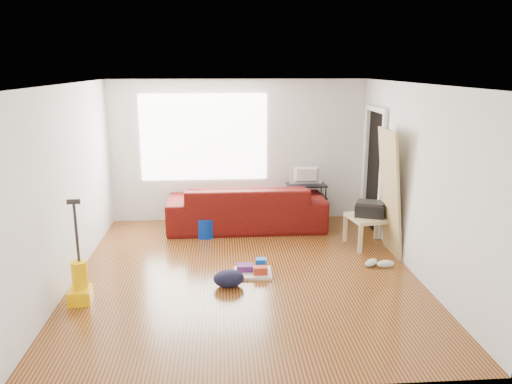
{
  "coord_description": "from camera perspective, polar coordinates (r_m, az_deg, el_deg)",
  "views": [
    {
      "loc": [
        -0.32,
        -6.25,
        2.72
      ],
      "look_at": [
        0.18,
        0.6,
        0.98
      ],
      "focal_mm": 35.0,
      "sensor_mm": 36.0,
      "label": 1
    }
  ],
  "objects": [
    {
      "name": "toilet_paper",
      "position": [
        8.17,
        -5.75,
        -3.73
      ],
      "size": [
        0.11,
        0.11,
        0.1
      ],
      "primitive_type": "cylinder",
      "color": "white",
      "rests_on": "bucket"
    },
    {
      "name": "printer",
      "position": [
        7.81,
        12.9,
        -1.91
      ],
      "size": [
        0.52,
        0.46,
        0.23
      ],
      "rotation": [
        0.0,
        0.0,
        -0.37
      ],
      "color": "black",
      "rests_on": "side_table"
    },
    {
      "name": "backpack",
      "position": [
        6.45,
        -3.12,
        -10.71
      ],
      "size": [
        0.42,
        0.34,
        0.21
      ],
      "primitive_type": "ellipsoid",
      "rotation": [
        0.0,
        0.0,
        0.08
      ],
      "color": "#161537",
      "rests_on": "ground"
    },
    {
      "name": "side_table",
      "position": [
        7.86,
        12.83,
        -3.22
      ],
      "size": [
        0.69,
        0.69,
        0.49
      ],
      "rotation": [
        0.0,
        0.0,
        0.18
      ],
      "color": "tan",
      "rests_on": "ground"
    },
    {
      "name": "sneakers",
      "position": [
        7.21,
        13.8,
        -7.91
      ],
      "size": [
        0.45,
        0.24,
        0.1
      ],
      "rotation": [
        0.0,
        0.0,
        0.24
      ],
      "color": "silver",
      "rests_on": "ground"
    },
    {
      "name": "room",
      "position": [
        6.57,
        -0.66,
        1.35
      ],
      "size": [
        4.51,
        5.01,
        2.51
      ],
      "color": "#521B08",
      "rests_on": "ground"
    },
    {
      "name": "tv_stand",
      "position": [
        8.92,
        5.72,
        -1.22
      ],
      "size": [
        0.7,
        0.42,
        0.69
      ],
      "rotation": [
        0.0,
        0.0,
        0.04
      ],
      "color": "black",
      "rests_on": "ground"
    },
    {
      "name": "cleaning_tray",
      "position": [
        6.77,
        -0.27,
        -8.92
      ],
      "size": [
        0.52,
        0.42,
        0.18
      ],
      "rotation": [
        0.0,
        0.0,
        -0.04
      ],
      "color": "silver",
      "rests_on": "ground"
    },
    {
      "name": "sofa",
      "position": [
        8.65,
        -1.09,
        -4.1
      ],
      "size": [
        2.66,
        1.04,
        0.78
      ],
      "primitive_type": "imported",
      "rotation": [
        0.0,
        0.0,
        3.14
      ],
      "color": "#3A0906",
      "rests_on": "ground"
    },
    {
      "name": "door_panel",
      "position": [
        7.76,
        14.62,
        -6.76
      ],
      "size": [
        0.23,
        0.74,
        1.85
      ],
      "primitive_type": "cube",
      "rotation": [
        0.0,
        -0.1,
        0.0
      ],
      "color": "#A28451",
      "rests_on": "ground"
    },
    {
      "name": "tv",
      "position": [
        8.8,
        5.8,
        1.93
      ],
      "size": [
        0.58,
        0.08,
        0.33
      ],
      "primitive_type": "imported",
      "rotation": [
        0.0,
        0.0,
        3.14
      ],
      "color": "black",
      "rests_on": "tv_stand"
    },
    {
      "name": "vacuum",
      "position": [
        6.33,
        -19.49,
        -9.79
      ],
      "size": [
        0.29,
        0.32,
        1.24
      ],
      "rotation": [
        0.0,
        0.0,
        0.1
      ],
      "color": "#FFBB00",
      "rests_on": "ground"
    },
    {
      "name": "bucket",
      "position": [
        8.24,
        -5.75,
        -5.1
      ],
      "size": [
        0.33,
        0.33,
        0.31
      ],
      "primitive_type": "cylinder",
      "rotation": [
        0.0,
        0.0,
        -0.06
      ],
      "color": "#042592",
      "rests_on": "ground"
    }
  ]
}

